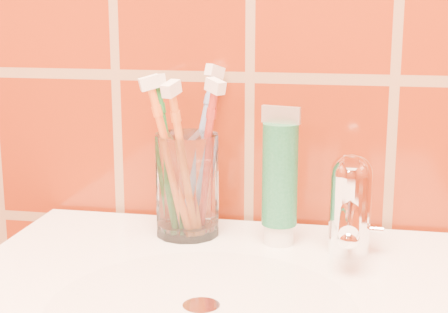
# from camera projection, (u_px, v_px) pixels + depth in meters

# --- Properties ---
(glass_tumbler) EXTENTS (0.10, 0.10, 0.13)m
(glass_tumbler) POSITION_uv_depth(u_px,v_px,m) (187.00, 185.00, 0.86)
(glass_tumbler) COLOR white
(glass_tumbler) RESTS_ON pedestal_sink
(toothpaste_tube) EXTENTS (0.05, 0.04, 0.17)m
(toothpaste_tube) POSITION_uv_depth(u_px,v_px,m) (280.00, 181.00, 0.82)
(toothpaste_tube) COLOR white
(toothpaste_tube) RESTS_ON pedestal_sink
(faucet) EXTENTS (0.05, 0.11, 0.12)m
(faucet) POSITION_uv_depth(u_px,v_px,m) (350.00, 201.00, 0.79)
(faucet) COLOR white
(faucet) RESTS_ON pedestal_sink
(toothbrush_0) EXTENTS (0.11, 0.10, 0.21)m
(toothbrush_0) POSITION_uv_depth(u_px,v_px,m) (204.00, 160.00, 0.84)
(toothbrush_0) COLOR #AC2D24
(toothbrush_0) RESTS_ON glass_tumbler
(toothbrush_1) EXTENTS (0.12, 0.11, 0.21)m
(toothbrush_1) POSITION_uv_depth(u_px,v_px,m) (169.00, 156.00, 0.86)
(toothbrush_1) COLOR #1B6729
(toothbrush_1) RESTS_ON glass_tumbler
(toothbrush_2) EXTENTS (0.11, 0.10, 0.21)m
(toothbrush_2) POSITION_uv_depth(u_px,v_px,m) (170.00, 160.00, 0.83)
(toothbrush_2) COLOR orange
(toothbrush_2) RESTS_ON glass_tumbler
(toothbrush_3) EXTENTS (0.12, 0.15, 0.23)m
(toothbrush_3) POSITION_uv_depth(u_px,v_px,m) (198.00, 149.00, 0.88)
(toothbrush_3) COLOR #6884BA
(toothbrush_3) RESTS_ON glass_tumbler
(toothbrush_4) EXTENTS (0.08, 0.12, 0.22)m
(toothbrush_4) POSITION_uv_depth(u_px,v_px,m) (184.00, 163.00, 0.82)
(toothbrush_4) COLOR orange
(toothbrush_4) RESTS_ON glass_tumbler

